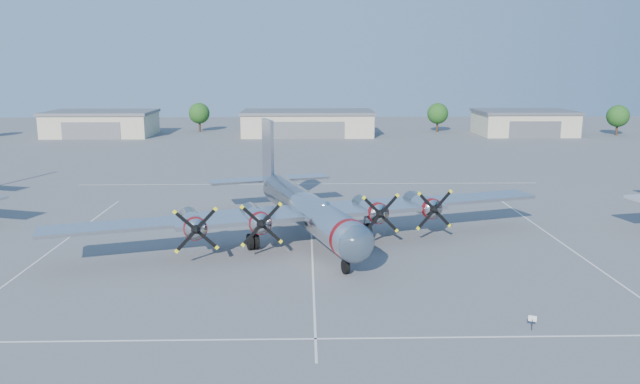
{
  "coord_description": "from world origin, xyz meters",
  "views": [
    {
      "loc": [
        -0.54,
        -55.27,
        15.47
      ],
      "look_at": [
        0.89,
        4.2,
        3.2
      ],
      "focal_mm": 35.0,
      "sensor_mm": 36.0,
      "label": 1
    }
  ],
  "objects_px": {
    "hangar_west": "(101,123)",
    "main_bomber_b29": "(304,238)",
    "tree_far_east": "(618,116)",
    "tree_east": "(438,114)",
    "hangar_center": "(307,123)",
    "info_placard": "(532,320)",
    "tree_west": "(199,113)",
    "hangar_east": "(524,122)"
  },
  "relations": [
    {
      "from": "hangar_center",
      "to": "info_placard",
      "type": "relative_size",
      "value": 31.18
    },
    {
      "from": "hangar_center",
      "to": "tree_far_east",
      "type": "height_order",
      "value": "tree_far_east"
    },
    {
      "from": "tree_east",
      "to": "main_bomber_b29",
      "type": "bearing_deg",
      "value": -109.02
    },
    {
      "from": "tree_east",
      "to": "info_placard",
      "type": "xyz_separation_m",
      "value": [
        -17.18,
        -109.13,
        -3.58
      ]
    },
    {
      "from": "main_bomber_b29",
      "to": "info_placard",
      "type": "height_order",
      "value": "main_bomber_b29"
    },
    {
      "from": "tree_west",
      "to": "hangar_center",
      "type": "bearing_deg",
      "value": -17.82
    },
    {
      "from": "hangar_center",
      "to": "tree_west",
      "type": "relative_size",
      "value": 4.31
    },
    {
      "from": "hangar_west",
      "to": "tree_west",
      "type": "height_order",
      "value": "tree_west"
    },
    {
      "from": "hangar_west",
      "to": "tree_far_east",
      "type": "height_order",
      "value": "tree_far_east"
    },
    {
      "from": "hangar_center",
      "to": "tree_east",
      "type": "distance_m",
      "value": 30.64
    },
    {
      "from": "hangar_center",
      "to": "main_bomber_b29",
      "type": "bearing_deg",
      "value": -90.46
    },
    {
      "from": "tree_far_east",
      "to": "hangar_east",
      "type": "bearing_deg",
      "value": 174.39
    },
    {
      "from": "hangar_east",
      "to": "tree_far_east",
      "type": "height_order",
      "value": "tree_far_east"
    },
    {
      "from": "hangar_west",
      "to": "tree_far_east",
      "type": "relative_size",
      "value": 3.4
    },
    {
      "from": "hangar_east",
      "to": "tree_east",
      "type": "distance_m",
      "value": 19.04
    },
    {
      "from": "hangar_east",
      "to": "info_placard",
      "type": "xyz_separation_m",
      "value": [
        -35.18,
        -103.1,
        -2.07
      ]
    },
    {
      "from": "hangar_east",
      "to": "tree_east",
      "type": "relative_size",
      "value": 3.1
    },
    {
      "from": "hangar_east",
      "to": "main_bomber_b29",
      "type": "distance_m",
      "value": 96.18
    },
    {
      "from": "tree_west",
      "to": "main_bomber_b29",
      "type": "xyz_separation_m",
      "value": [
        24.33,
        -90.95,
        -4.22
      ]
    },
    {
      "from": "hangar_west",
      "to": "info_placard",
      "type": "relative_size",
      "value": 24.64
    },
    {
      "from": "tree_west",
      "to": "hangar_west",
      "type": "bearing_deg",
      "value": -158.11
    },
    {
      "from": "hangar_west",
      "to": "main_bomber_b29",
      "type": "height_order",
      "value": "hangar_west"
    },
    {
      "from": "hangar_west",
      "to": "tree_east",
      "type": "xyz_separation_m",
      "value": [
        75.0,
        6.04,
        1.51
      ]
    },
    {
      "from": "tree_east",
      "to": "tree_far_east",
      "type": "relative_size",
      "value": 1.0
    },
    {
      "from": "hangar_center",
      "to": "info_placard",
      "type": "height_order",
      "value": "hangar_center"
    },
    {
      "from": "hangar_west",
      "to": "tree_west",
      "type": "bearing_deg",
      "value": 21.89
    },
    {
      "from": "hangar_west",
      "to": "hangar_center",
      "type": "distance_m",
      "value": 45.0
    },
    {
      "from": "tree_east",
      "to": "main_bomber_b29",
      "type": "distance_m",
      "value": 94.18
    },
    {
      "from": "main_bomber_b29",
      "to": "hangar_center",
      "type": "bearing_deg",
      "value": 71.89
    },
    {
      "from": "hangar_east",
      "to": "main_bomber_b29",
      "type": "height_order",
      "value": "hangar_east"
    },
    {
      "from": "tree_far_east",
      "to": "main_bomber_b29",
      "type": "height_order",
      "value": "tree_far_east"
    },
    {
      "from": "tree_west",
      "to": "info_placard",
      "type": "distance_m",
      "value": 117.45
    },
    {
      "from": "tree_far_east",
      "to": "hangar_center",
      "type": "bearing_deg",
      "value": 178.35
    },
    {
      "from": "tree_west",
      "to": "tree_east",
      "type": "xyz_separation_m",
      "value": [
        55.0,
        -2.0,
        0.0
      ]
    },
    {
      "from": "hangar_west",
      "to": "info_placard",
      "type": "height_order",
      "value": "hangar_west"
    },
    {
      "from": "hangar_west",
      "to": "main_bomber_b29",
      "type": "distance_m",
      "value": 94.06
    },
    {
      "from": "hangar_center",
      "to": "hangar_east",
      "type": "distance_m",
      "value": 48.0
    },
    {
      "from": "hangar_west",
      "to": "hangar_east",
      "type": "height_order",
      "value": "same"
    },
    {
      "from": "hangar_center",
      "to": "hangar_east",
      "type": "bearing_deg",
      "value": 0.0
    },
    {
      "from": "tree_east",
      "to": "tree_far_east",
      "type": "distance_m",
      "value": 38.83
    },
    {
      "from": "tree_west",
      "to": "info_placard",
      "type": "relative_size",
      "value": 7.24
    },
    {
      "from": "info_placard",
      "to": "tree_east",
      "type": "bearing_deg",
      "value": 101.96
    }
  ]
}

